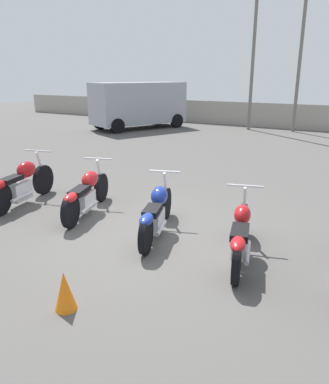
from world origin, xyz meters
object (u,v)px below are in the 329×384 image
Objects in this scene: motorcycle_slot_3 at (241,235)px; motorcycle_slot_1 at (86,193)px; light_pole_left at (256,15)px; parked_van at (139,103)px; motorcycle_slot_0 at (21,184)px; traffic_cone_far at (65,291)px; light_pole_right at (301,46)px; motorcycle_slot_2 at (157,212)px.

motorcycle_slot_1 is at bearing 158.22° from motorcycle_slot_3.
parked_van is (-4.97, -2.50, -4.04)m from light_pole_left.
motorcycle_slot_0 is 4.40× the size of traffic_cone_far.
traffic_cone_far is at bearing -78.59° from light_pole_left.
light_pole_right is 3.23× the size of motorcycle_slot_3.
motorcycle_slot_0 is at bearing -44.54° from parked_van.
motorcycle_slot_0 is (-0.30, -13.59, -4.84)m from light_pole_left.
motorcycle_slot_1 reaches higher than motorcycle_slot_2.
light_pole_left reaches higher than light_pole_right.
light_pole_right is at bearing 44.89° from parked_van.
light_pole_left reaches higher than parked_van.
light_pole_left reaches higher than traffic_cone_far.
parked_van is (-4.67, 11.09, 0.80)m from motorcycle_slot_0.
traffic_cone_far is at bearing -71.88° from motorcycle_slot_1.
motorcycle_slot_1 reaches higher than traffic_cone_far.
motorcycle_slot_3 is 2.58m from traffic_cone_far.
light_pole_right is 14.33m from motorcycle_slot_2.
motorcycle_slot_1 reaches higher than motorcycle_slot_3.
parked_van reaches higher than motorcycle_slot_3.
light_pole_right is 3.07× the size of motorcycle_slot_0.
light_pole_right is 13.53× the size of traffic_cone_far.
motorcycle_slot_3 is at bearing 59.72° from traffic_cone_far.
parked_van is at bearing 114.12° from motorcycle_slot_3.
light_pole_right is (2.10, 0.40, -1.40)m from light_pole_left.
light_pole_right reaches higher than motorcycle_slot_0.
light_pole_right is 14.64m from motorcycle_slot_3.
parked_van reaches higher than motorcycle_slot_1.
motorcycle_slot_1 is at bearing -3.70° from motorcycle_slot_0.
light_pole_right is at bearing 93.87° from traffic_cone_far.
motorcycle_slot_1 is 3.21m from traffic_cone_far.
motorcycle_slot_1 is 1.01× the size of motorcycle_slot_2.
motorcycle_slot_2 is at bearing -25.08° from motorcycle_slot_1.
light_pole_right is at bearing 10.66° from light_pole_left.
light_pole_left reaches higher than motorcycle_slot_2.
light_pole_left is 4.57× the size of motorcycle_slot_3.
motorcycle_slot_0 is 0.41× the size of parked_van.
motorcycle_slot_2 is at bearing -31.52° from parked_van.
motorcycle_slot_2 is (0.86, -13.87, -3.50)m from light_pole_right.
motorcycle_slot_0 is 1.04× the size of motorcycle_slot_2.
motorcycle_slot_3 reaches higher than traffic_cone_far.
traffic_cone_far is (1.96, -2.54, -0.18)m from motorcycle_slot_1.
light_pole_right is 14.60m from motorcycle_slot_0.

